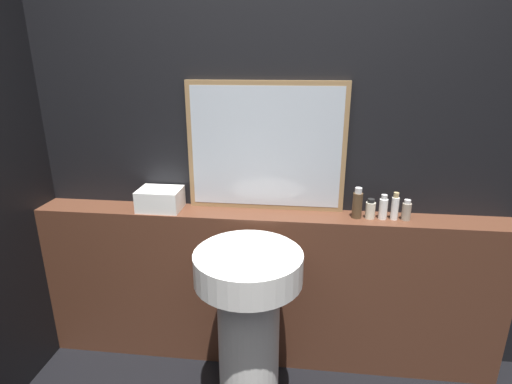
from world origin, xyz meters
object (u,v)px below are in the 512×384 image
at_px(shampoo_bottle, 357,204).
at_px(body_wash_bottle, 395,207).
at_px(mirror, 266,147).
at_px(conditioner_bottle, 370,209).
at_px(towel_stack, 160,199).
at_px(hand_soap_bottle, 406,211).
at_px(pedestal_sink, 249,318).
at_px(lotion_bottle, 383,208).

bearing_deg(shampoo_bottle, body_wash_bottle, 0.00).
bearing_deg(mirror, conditioner_bottle, -8.38).
bearing_deg(towel_stack, hand_soap_bottle, -0.00).
relative_size(pedestal_sink, mirror, 1.06).
bearing_deg(lotion_bottle, pedestal_sink, -148.30).
bearing_deg(hand_soap_bottle, pedestal_sink, -152.37).
xyz_separation_m(pedestal_sink, lotion_bottle, (0.64, 0.40, 0.43)).
bearing_deg(towel_stack, mirror, 8.13).
bearing_deg(conditioner_bottle, pedestal_sink, -145.58).
height_order(pedestal_sink, shampoo_bottle, shampoo_bottle).
relative_size(shampoo_bottle, lotion_bottle, 1.25).
relative_size(pedestal_sink, body_wash_bottle, 6.16).
distance_m(shampoo_bottle, conditioner_bottle, 0.07).
relative_size(mirror, conditioner_bottle, 7.97).
distance_m(pedestal_sink, conditioner_bottle, 0.82).
xyz_separation_m(towel_stack, body_wash_bottle, (1.24, 0.00, 0.01)).
xyz_separation_m(mirror, hand_soap_bottle, (0.73, -0.08, -0.29)).
xyz_separation_m(towel_stack, lotion_bottle, (1.18, 0.00, 0.00)).
bearing_deg(conditioner_bottle, shampoo_bottle, -180.00).
height_order(towel_stack, shampoo_bottle, shampoo_bottle).
distance_m(pedestal_sink, mirror, 0.86).
relative_size(mirror, towel_stack, 3.65).
relative_size(towel_stack, lotion_bottle, 1.76).
distance_m(towel_stack, lotion_bottle, 1.18).
relative_size(pedestal_sink, towel_stack, 3.88).
bearing_deg(shampoo_bottle, conditioner_bottle, 0.00).
bearing_deg(mirror, towel_stack, -171.87).
distance_m(towel_stack, shampoo_bottle, 1.05).
bearing_deg(pedestal_sink, shampoo_bottle, 37.78).
xyz_separation_m(conditioner_bottle, body_wash_bottle, (0.12, 0.00, 0.02)).
height_order(pedestal_sink, lotion_bottle, lotion_bottle).
xyz_separation_m(pedestal_sink, hand_soap_bottle, (0.76, 0.40, 0.42)).
bearing_deg(mirror, shampoo_bottle, -9.52).
bearing_deg(mirror, body_wash_bottle, -6.88).
distance_m(lotion_bottle, body_wash_bottle, 0.06).
relative_size(towel_stack, conditioner_bottle, 2.18).
bearing_deg(shampoo_bottle, lotion_bottle, 0.00).
bearing_deg(towel_stack, lotion_bottle, 0.00).
bearing_deg(hand_soap_bottle, lotion_bottle, 180.00).
distance_m(mirror, hand_soap_bottle, 0.79).
bearing_deg(pedestal_sink, body_wash_bottle, 29.56).
bearing_deg(shampoo_bottle, pedestal_sink, -142.22).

